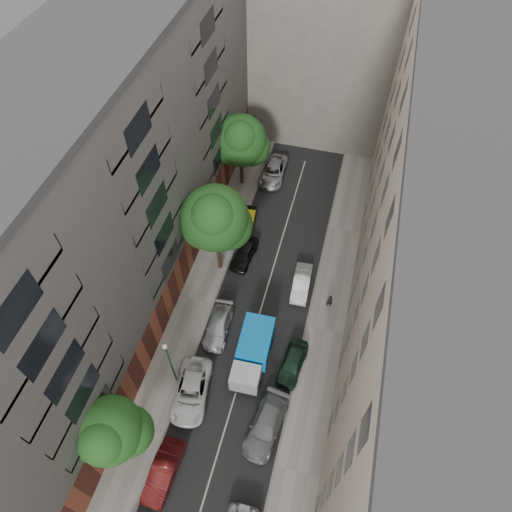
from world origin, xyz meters
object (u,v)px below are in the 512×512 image
(tree_far, at_px, (241,142))
(lamp_post, at_px, (169,360))
(car_left_6, at_px, (273,171))
(car_left_5, at_px, (246,223))
(car_left_4, at_px, (244,254))
(car_right_1, at_px, (266,426))
(pedestrian, at_px, (329,301))
(car_right_3, at_px, (301,283))
(car_left_1, at_px, (164,472))
(tree_near, at_px, (111,433))
(car_left_2, at_px, (192,391))
(tarp_truck, at_px, (253,353))
(car_left_3, at_px, (218,326))
(tree_mid, at_px, (216,221))
(car_right_2, at_px, (293,363))

(tree_far, relative_size, lamp_post, 1.37)
(car_left_6, relative_size, tree_far, 0.65)
(car_left_5, bearing_deg, car_left_4, -83.83)
(car_right_1, bearing_deg, car_left_4, 119.70)
(pedestrian, bearing_deg, car_right_3, -42.67)
(car_left_1, distance_m, tree_near, 5.01)
(car_left_1, height_order, tree_near, tree_near)
(tree_near, bearing_deg, car_left_5, 83.90)
(car_left_4, bearing_deg, car_left_6, 95.66)
(car_right_3, distance_m, lamp_post, 13.35)
(car_left_1, bearing_deg, lamp_post, 106.47)
(car_left_1, xyz_separation_m, car_right_3, (5.78, 17.00, -0.05))
(car_left_2, height_order, car_right_1, car_left_2)
(car_left_1, distance_m, car_left_4, 18.80)
(car_left_2, height_order, pedestrian, pedestrian)
(car_left_1, relative_size, pedestrian, 2.86)
(tarp_truck, distance_m, car_left_4, 10.08)
(car_right_1, bearing_deg, car_left_3, 138.50)
(tree_mid, bearing_deg, car_right_1, -59.73)
(car_left_3, bearing_deg, lamp_post, -113.50)
(tree_mid, relative_size, lamp_post, 1.61)
(car_right_1, bearing_deg, tree_mid, 128.45)
(car_left_1, relative_size, car_left_6, 0.84)
(car_left_1, bearing_deg, tree_near, 171.71)
(car_left_3, height_order, lamp_post, lamp_post)
(car_right_1, bearing_deg, car_right_3, 98.18)
(car_right_1, distance_m, car_right_2, 5.12)
(tarp_truck, xyz_separation_m, car_right_1, (2.22, -4.73, -0.71))
(tree_near, bearing_deg, car_right_1, 24.83)
(car_left_3, bearing_deg, car_left_5, 90.33)
(car_left_3, bearing_deg, car_right_2, -17.33)
(car_left_4, height_order, pedestrian, pedestrian)
(car_left_5, relative_size, car_right_1, 0.84)
(car_left_6, xyz_separation_m, pedestrian, (8.20, -14.31, 0.19))
(tree_far, distance_m, pedestrian, 17.13)
(car_left_1, xyz_separation_m, tree_near, (-2.95, 0.56, 4.01))
(car_left_4, height_order, tree_far, tree_far)
(car_left_6, relative_size, tree_mid, 0.55)
(tarp_truck, height_order, car_left_1, tarp_truck)
(car_left_1, relative_size, car_left_5, 1.04)
(car_left_1, distance_m, car_right_3, 17.96)
(tree_far, bearing_deg, car_right_2, -63.44)
(tarp_truck, relative_size, car_left_2, 1.09)
(car_left_3, height_order, car_right_3, car_right_3)
(car_right_2, distance_m, tree_near, 13.78)
(tarp_truck, bearing_deg, tree_far, 106.02)
(car_left_1, xyz_separation_m, car_left_3, (0.18, 11.20, -0.07))
(car_left_1, bearing_deg, car_right_3, 73.64)
(tree_mid, bearing_deg, car_left_3, -73.92)
(car_left_2, xyz_separation_m, car_left_5, (-0.55, 16.80, -0.04))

